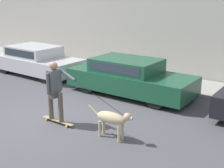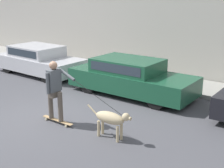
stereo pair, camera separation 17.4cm
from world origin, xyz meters
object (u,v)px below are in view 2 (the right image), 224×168
at_px(parked_car_1, 131,77).
at_px(fire_hydrant, 20,55).
at_px(dog, 111,119).
at_px(parked_car_0, 39,60).
at_px(skateboarder, 55,88).

distance_m(parked_car_1, fire_hydrant, 7.33).
height_order(parked_car_1, dog, parked_car_1).
bearing_deg(fire_hydrant, parked_car_0, -18.51).
bearing_deg(parked_car_0, skateboarder, -35.10).
xyz_separation_m(dog, skateboarder, (-1.78, -0.15, 0.48)).
relative_size(parked_car_1, dog, 3.43).
height_order(parked_car_1, fire_hydrant, parked_car_1).
bearing_deg(skateboarder, dog, 4.74).
relative_size(parked_car_1, fire_hydrant, 5.64).
distance_m(parked_car_0, skateboarder, 5.69).
relative_size(skateboarder, fire_hydrant, 3.42).
xyz_separation_m(parked_car_1, dog, (1.56, -3.15, -0.11)).
relative_size(dog, fire_hydrant, 1.64).
xyz_separation_m(parked_car_0, dog, (6.40, -3.15, -0.09)).
distance_m(parked_car_0, dog, 7.13).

